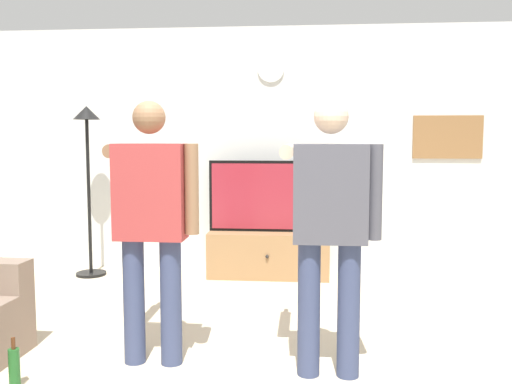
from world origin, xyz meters
TOP-DOWN VIEW (x-y plane):
  - ground_plane at (0.00, 0.00)m, footprint 8.40×8.40m
  - back_wall at (0.00, 2.95)m, footprint 6.40×0.10m
  - tv_stand at (0.01, 2.60)m, footprint 1.29×0.47m
  - television at (0.01, 2.65)m, footprint 1.29×0.07m
  - wall_clock at (0.01, 2.89)m, footprint 0.29×0.03m
  - framed_picture at (1.92, 2.90)m, footprint 0.73×0.04m
  - floor_lamp at (-1.92, 2.48)m, footprint 0.32×0.32m
  - person_standing_nearer_lamp at (-0.59, 0.25)m, footprint 0.63×0.78m
  - person_standing_nearer_couch at (0.55, 0.16)m, footprint 0.63×0.78m
  - beverage_bottle at (-1.31, -0.20)m, footprint 0.07×0.07m

SIDE VIEW (x-z plane):
  - ground_plane at x=0.00m, z-range 0.00..0.00m
  - beverage_bottle at x=-1.31m, z-range -0.03..0.28m
  - tv_stand at x=0.01m, z-range 0.00..0.48m
  - television at x=0.01m, z-range 0.48..1.25m
  - person_standing_nearer_couch at x=0.55m, z-range 0.12..1.84m
  - person_standing_nearer_lamp at x=-0.59m, z-range 0.12..1.84m
  - floor_lamp at x=-1.92m, z-range 0.39..2.22m
  - back_wall at x=0.00m, z-range 0.00..2.70m
  - framed_picture at x=1.92m, z-range 1.27..1.73m
  - wall_clock at x=0.01m, z-range 2.10..2.38m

